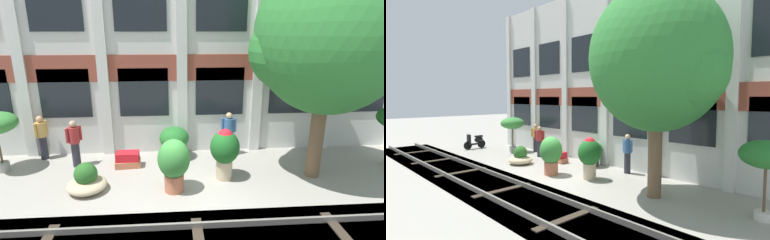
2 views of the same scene
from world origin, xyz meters
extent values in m
plane|color=#9E998E|center=(0.00, 0.00, 0.00)|extent=(80.00, 80.00, 0.00)
cube|color=silver|center=(0.00, 3.16, 4.05)|extent=(16.10, 0.50, 8.11)
cube|color=brown|center=(0.00, 2.89, 3.10)|extent=(16.10, 0.06, 0.90)
cube|color=silver|center=(-5.37, 2.85, 4.05)|extent=(0.36, 0.16, 8.11)
cube|color=silver|center=(-2.68, 2.85, 4.05)|extent=(0.36, 0.16, 8.11)
cube|color=silver|center=(0.00, 2.85, 4.05)|extent=(0.36, 0.16, 8.11)
cube|color=silver|center=(2.68, 2.85, 4.05)|extent=(0.36, 0.16, 8.11)
cube|color=silver|center=(5.37, 2.85, 4.05)|extent=(0.36, 0.16, 8.11)
cube|color=black|center=(-4.03, 2.88, 2.25)|extent=(1.72, 0.04, 1.70)
cube|color=black|center=(-1.34, 2.88, 2.25)|extent=(1.72, 0.04, 1.70)
cube|color=black|center=(1.34, 2.88, 2.25)|extent=(1.72, 0.04, 1.70)
cube|color=black|center=(4.03, 2.88, 2.25)|extent=(1.72, 0.04, 1.70)
cube|color=black|center=(6.71, 2.88, 2.25)|extent=(1.72, 0.04, 1.70)
cube|color=black|center=(-4.03, 2.88, 5.15)|extent=(1.72, 0.04, 1.70)
cube|color=black|center=(-1.34, 2.88, 5.15)|extent=(1.72, 0.04, 1.70)
cube|color=black|center=(1.34, 2.88, 5.15)|extent=(1.72, 0.04, 1.70)
cube|color=black|center=(4.03, 2.88, 5.15)|extent=(1.72, 0.04, 1.70)
cube|color=black|center=(6.71, 2.88, 5.15)|extent=(1.72, 0.04, 1.70)
cube|color=slate|center=(0.00, -1.68, 0.07)|extent=(24.10, 0.07, 0.15)
cylinder|color=brown|center=(3.94, 0.66, 1.51)|extent=(0.42, 0.42, 3.02)
ellipsoid|color=#2D7A33|center=(3.94, 0.66, 4.24)|extent=(4.09, 4.09, 4.41)
sphere|color=#2D7A33|center=(2.92, 0.86, 3.80)|extent=(2.25, 2.25, 2.25)
sphere|color=#2D7A33|center=(4.97, 0.46, 3.80)|extent=(2.25, 2.25, 2.25)
cylinder|color=tan|center=(1.16, 0.66, 0.30)|extent=(0.49, 0.49, 0.59)
ellipsoid|color=#19561E|center=(1.16, 0.66, 1.02)|extent=(0.88, 0.88, 1.00)
sphere|color=red|center=(1.16, 0.66, 1.34)|extent=(0.48, 0.48, 0.48)
cylinder|color=#B76647|center=(-0.36, 0.04, 0.26)|extent=(0.55, 0.55, 0.51)
ellipsoid|color=#388438|center=(-0.36, 0.04, 0.98)|extent=(0.90, 0.90, 1.10)
cube|color=#B76647|center=(-1.87, 1.71, 0.11)|extent=(0.87, 0.57, 0.23)
cube|color=red|center=(-1.87, 1.71, 0.37)|extent=(0.74, 0.44, 0.28)
cylinder|color=gray|center=(-5.82, 1.67, 0.15)|extent=(0.39, 0.39, 0.30)
cylinder|color=#333333|center=(-0.31, 2.30, 0.21)|extent=(0.71, 0.71, 0.43)
ellipsoid|color=#236B28|center=(-0.31, 2.30, 0.75)|extent=(1.03, 1.03, 0.76)
ellipsoid|color=tan|center=(-2.81, 0.21, 0.18)|extent=(1.11, 1.11, 0.37)
sphere|color=#286023|center=(-2.81, 0.21, 0.53)|extent=(0.64, 0.64, 0.64)
cylinder|color=#282833|center=(1.61, 2.41, 0.42)|extent=(0.26, 0.26, 0.84)
cylinder|color=#33598C|center=(1.61, 2.41, 1.10)|extent=(0.34, 0.34, 0.54)
sphere|color=tan|center=(1.61, 2.41, 1.48)|extent=(0.22, 0.22, 0.22)
cylinder|color=#33598C|center=(1.40, 2.44, 1.13)|extent=(0.09, 0.09, 0.48)
cylinder|color=#33598C|center=(1.83, 2.37, 1.13)|extent=(0.09, 0.09, 0.48)
cylinder|color=#282833|center=(-3.56, 1.86, 0.41)|extent=(0.26, 0.26, 0.83)
cylinder|color=maroon|center=(-3.56, 1.86, 1.09)|extent=(0.34, 0.34, 0.53)
sphere|color=tan|center=(-3.56, 1.86, 1.47)|extent=(0.22, 0.22, 0.22)
cylinder|color=maroon|center=(-3.74, 1.72, 1.12)|extent=(0.09, 0.09, 0.48)
cylinder|color=maroon|center=(-3.39, 2.00, 1.12)|extent=(0.09, 0.09, 0.48)
cylinder|color=#282833|center=(-4.87, 2.56, 0.41)|extent=(0.26, 0.26, 0.83)
cylinder|color=tan|center=(-4.87, 2.56, 1.08)|extent=(0.34, 0.34, 0.52)
sphere|color=tan|center=(-4.87, 2.56, 1.45)|extent=(0.22, 0.22, 0.22)
cylinder|color=tan|center=(-4.98, 2.37, 1.11)|extent=(0.09, 0.09, 0.47)
cylinder|color=tan|center=(-4.77, 2.75, 1.11)|extent=(0.09, 0.09, 0.47)
camera|label=1|loc=(-0.42, -7.50, 4.39)|focal=28.00mm
camera|label=2|loc=(8.83, -7.33, 3.09)|focal=28.00mm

